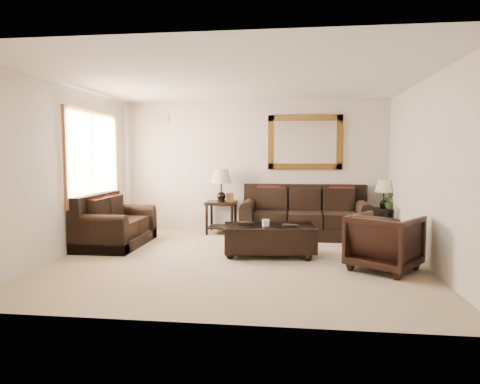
# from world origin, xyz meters

# --- Properties ---
(room) EXTENTS (5.51, 5.01, 2.71)m
(room) POSITION_xyz_m (0.00, 0.00, 1.35)
(room) COLOR gray
(room) RESTS_ON ground
(window) EXTENTS (0.07, 1.96, 1.66)m
(window) POSITION_xyz_m (-2.70, 0.90, 1.55)
(window) COLOR white
(window) RESTS_ON room
(mirror) EXTENTS (1.50, 0.06, 1.10)m
(mirror) POSITION_xyz_m (1.08, 2.47, 1.85)
(mirror) COLOR #47300E
(mirror) RESTS_ON room
(air_vent) EXTENTS (0.25, 0.02, 0.18)m
(air_vent) POSITION_xyz_m (-1.90, 2.48, 2.35)
(air_vent) COLOR #999999
(air_vent) RESTS_ON room
(sofa) EXTENTS (2.45, 1.06, 1.00)m
(sofa) POSITION_xyz_m (1.08, 2.02, 0.36)
(sofa) COLOR black
(sofa) RESTS_ON room
(loveseat) EXTENTS (0.96, 1.61, 0.91)m
(loveseat) POSITION_xyz_m (-2.31, 0.77, 0.33)
(loveseat) COLOR black
(loveseat) RESTS_ON room
(end_table_left) EXTENTS (0.59, 0.59, 1.31)m
(end_table_left) POSITION_xyz_m (-0.60, 2.16, 0.85)
(end_table_left) COLOR black
(end_table_left) RESTS_ON room
(end_table_right) EXTENTS (0.50, 0.50, 1.11)m
(end_table_right) POSITION_xyz_m (2.60, 2.21, 0.72)
(end_table_right) COLOR black
(end_table_right) RESTS_ON room
(coffee_table) EXTENTS (1.52, 0.94, 0.61)m
(coffee_table) POSITION_xyz_m (0.48, 0.32, 0.30)
(coffee_table) COLOR black
(coffee_table) RESTS_ON room
(armchair) EXTENTS (1.14, 1.13, 0.86)m
(armchair) POSITION_xyz_m (2.11, -0.34, 0.43)
(armchair) COLOR black
(armchair) RESTS_ON floor
(potted_plant) EXTENTS (0.38, 0.40, 0.25)m
(potted_plant) POSITION_xyz_m (2.71, 2.12, 0.67)
(potted_plant) COLOR #265C1F
(potted_plant) RESTS_ON end_table_right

